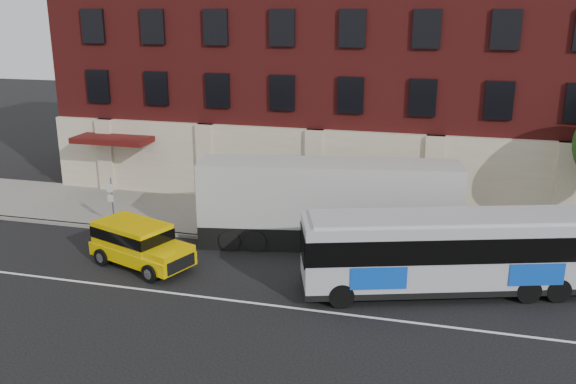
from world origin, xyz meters
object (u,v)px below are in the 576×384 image
(sign_pole, at_px, (112,200))
(shipping_container, at_px, (328,205))
(yellow_suv, at_px, (138,242))
(city_bus, at_px, (452,250))

(sign_pole, distance_m, shipping_container, 10.25)
(shipping_container, bearing_deg, yellow_suv, -148.87)
(sign_pole, xyz_separation_m, yellow_suv, (3.21, -3.59, -0.44))
(sign_pole, height_order, city_bus, city_bus)
(shipping_container, bearing_deg, city_bus, -34.01)
(city_bus, bearing_deg, sign_pole, 169.39)
(yellow_suv, relative_size, shipping_container, 0.41)
(city_bus, xyz_separation_m, shipping_container, (-5.27, 3.56, 0.20))
(sign_pole, bearing_deg, yellow_suv, -48.19)
(yellow_suv, distance_m, shipping_container, 8.24)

